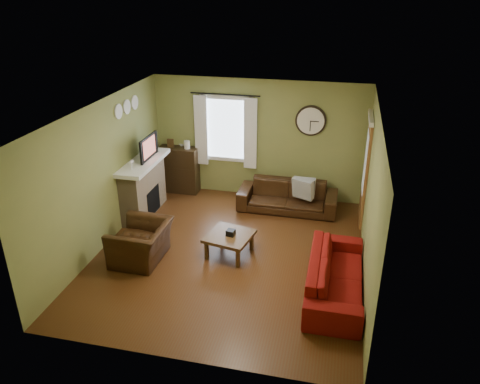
% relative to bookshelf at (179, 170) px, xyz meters
% --- Properties ---
extents(floor, '(4.60, 5.20, 0.00)m').
position_rel_bookshelf_xyz_m(floor, '(1.78, -2.39, -0.52)').
color(floor, '#492710').
rests_on(floor, ground).
extents(ceiling, '(4.60, 5.20, 0.00)m').
position_rel_bookshelf_xyz_m(ceiling, '(1.78, -2.39, 2.08)').
color(ceiling, white).
rests_on(ceiling, ground).
extents(wall_left, '(0.00, 5.20, 2.60)m').
position_rel_bookshelf_xyz_m(wall_left, '(-0.52, -2.39, 0.78)').
color(wall_left, olive).
rests_on(wall_left, ground).
extents(wall_right, '(0.00, 5.20, 2.60)m').
position_rel_bookshelf_xyz_m(wall_right, '(4.08, -2.39, 0.78)').
color(wall_right, olive).
rests_on(wall_right, ground).
extents(wall_back, '(4.60, 0.00, 2.60)m').
position_rel_bookshelf_xyz_m(wall_back, '(1.78, 0.21, 0.78)').
color(wall_back, olive).
rests_on(wall_back, ground).
extents(wall_front, '(4.60, 0.00, 2.60)m').
position_rel_bookshelf_xyz_m(wall_front, '(1.78, -4.99, 0.78)').
color(wall_front, olive).
rests_on(wall_front, ground).
extents(fireplace, '(0.40, 1.40, 1.10)m').
position_rel_bookshelf_xyz_m(fireplace, '(-0.32, -1.24, 0.03)').
color(fireplace, tan).
rests_on(fireplace, floor).
extents(firebox, '(0.04, 0.60, 0.55)m').
position_rel_bookshelf_xyz_m(firebox, '(-0.13, -1.24, -0.22)').
color(firebox, black).
rests_on(firebox, fireplace).
extents(mantel, '(0.58, 1.60, 0.08)m').
position_rel_bookshelf_xyz_m(mantel, '(-0.29, -1.24, 0.62)').
color(mantel, white).
rests_on(mantel, fireplace).
extents(tv, '(0.08, 0.60, 0.35)m').
position_rel_bookshelf_xyz_m(tv, '(-0.27, -1.09, 0.83)').
color(tv, black).
rests_on(tv, mantel).
extents(tv_screen, '(0.02, 0.62, 0.36)m').
position_rel_bookshelf_xyz_m(tv_screen, '(-0.19, -1.09, 0.89)').
color(tv_screen, '#994C3F').
rests_on(tv_screen, mantel).
extents(medallion_left, '(0.28, 0.28, 0.03)m').
position_rel_bookshelf_xyz_m(medallion_left, '(-0.50, -1.59, 1.73)').
color(medallion_left, white).
rests_on(medallion_left, wall_left).
extents(medallion_mid, '(0.28, 0.28, 0.03)m').
position_rel_bookshelf_xyz_m(medallion_mid, '(-0.50, -1.24, 1.73)').
color(medallion_mid, white).
rests_on(medallion_mid, wall_left).
extents(medallion_right, '(0.28, 0.28, 0.03)m').
position_rel_bookshelf_xyz_m(medallion_right, '(-0.50, -0.89, 1.73)').
color(medallion_right, white).
rests_on(medallion_right, wall_left).
extents(window_pane, '(1.00, 0.02, 1.30)m').
position_rel_bookshelf_xyz_m(window_pane, '(1.08, 0.19, 0.98)').
color(window_pane, silver).
rests_on(window_pane, wall_back).
extents(curtain_rod, '(0.03, 0.03, 1.50)m').
position_rel_bookshelf_xyz_m(curtain_rod, '(1.08, 0.09, 1.75)').
color(curtain_rod, black).
rests_on(curtain_rod, wall_back).
extents(curtain_left, '(0.28, 0.04, 1.55)m').
position_rel_bookshelf_xyz_m(curtain_left, '(0.53, 0.09, 0.93)').
color(curtain_left, white).
rests_on(curtain_left, wall_back).
extents(curtain_right, '(0.28, 0.04, 1.55)m').
position_rel_bookshelf_xyz_m(curtain_right, '(1.63, 0.09, 0.93)').
color(curtain_right, white).
rests_on(curtain_right, wall_back).
extents(wall_clock, '(0.64, 0.06, 0.64)m').
position_rel_bookshelf_xyz_m(wall_clock, '(2.88, 0.16, 1.28)').
color(wall_clock, white).
rests_on(wall_clock, wall_back).
extents(door, '(0.05, 0.90, 2.10)m').
position_rel_bookshelf_xyz_m(door, '(4.05, -0.54, 0.53)').
color(door, brown).
rests_on(door, floor).
extents(bookshelf, '(0.88, 0.37, 1.04)m').
position_rel_bookshelf_xyz_m(bookshelf, '(0.00, 0.00, 0.00)').
color(bookshelf, black).
rests_on(bookshelf, floor).
extents(book, '(0.29, 0.30, 0.02)m').
position_rel_bookshelf_xyz_m(book, '(-0.04, 0.19, 0.44)').
color(book, '#472F17').
rests_on(book, bookshelf).
extents(sofa_brown, '(2.05, 0.80, 0.60)m').
position_rel_bookshelf_xyz_m(sofa_brown, '(2.54, -0.40, -0.22)').
color(sofa_brown, black).
rests_on(sofa_brown, floor).
extents(pillow_left, '(0.41, 0.13, 0.40)m').
position_rel_bookshelf_xyz_m(pillow_left, '(2.89, -0.38, 0.03)').
color(pillow_left, '#9CA3A9').
rests_on(pillow_left, sofa_brown).
extents(pillow_right, '(0.45, 0.29, 0.44)m').
position_rel_bookshelf_xyz_m(pillow_right, '(2.85, -0.48, 0.03)').
color(pillow_right, '#9CA3A9').
rests_on(pillow_right, sofa_brown).
extents(sofa_red, '(0.83, 2.12, 0.62)m').
position_rel_bookshelf_xyz_m(sofa_red, '(3.64, -3.09, -0.21)').
color(sofa_red, maroon).
rests_on(sofa_red, floor).
extents(armchair, '(0.90, 1.03, 0.66)m').
position_rel_bookshelf_xyz_m(armchair, '(0.33, -2.88, -0.19)').
color(armchair, black).
rests_on(armchair, floor).
extents(coffee_table, '(0.88, 0.88, 0.40)m').
position_rel_bookshelf_xyz_m(coffee_table, '(1.78, -2.40, -0.32)').
color(coffee_table, '#472F17').
rests_on(coffee_table, floor).
extents(tissue_box, '(0.16, 0.16, 0.10)m').
position_rel_bookshelf_xyz_m(tissue_box, '(1.81, -2.41, -0.12)').
color(tissue_box, black).
rests_on(tissue_box, coffee_table).
extents(wine_glass_a, '(0.07, 0.07, 0.19)m').
position_rel_bookshelf_xyz_m(wine_glass_a, '(-0.27, -1.76, 0.75)').
color(wine_glass_a, white).
rests_on(wine_glass_a, mantel).
extents(wine_glass_b, '(0.07, 0.07, 0.19)m').
position_rel_bookshelf_xyz_m(wine_glass_b, '(-0.27, -1.73, 0.75)').
color(wine_glass_b, white).
rests_on(wine_glass_b, mantel).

